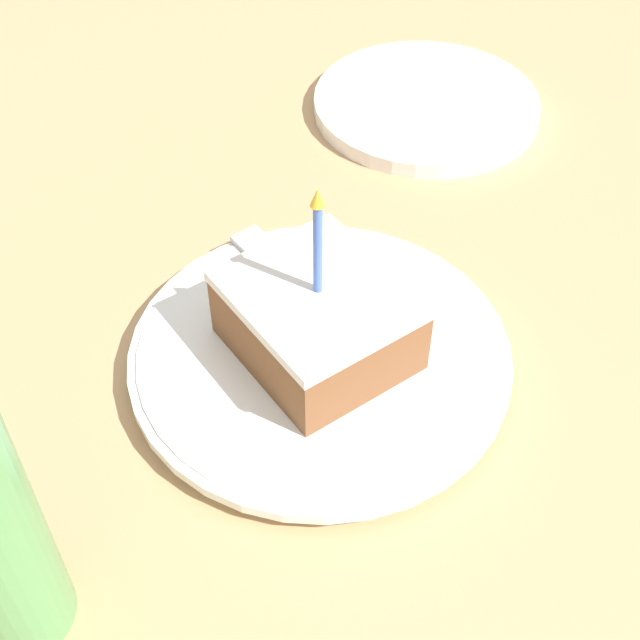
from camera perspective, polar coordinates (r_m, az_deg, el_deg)
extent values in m
cube|color=tan|center=(0.67, -0.20, -2.51)|extent=(2.40, 2.40, 0.04)
cylinder|color=white|center=(0.63, 0.00, -2.43)|extent=(0.26, 0.26, 0.02)
cylinder|color=white|center=(0.63, 0.00, -2.19)|extent=(0.27, 0.27, 0.01)
cube|color=brown|center=(0.60, -0.13, -0.26)|extent=(0.10, 0.12, 0.05)
cube|color=silver|center=(0.58, -0.13, 1.68)|extent=(0.10, 0.12, 0.01)
cylinder|color=#4C72E0|center=(0.56, -0.14, 4.54)|extent=(0.01, 0.01, 0.07)
cone|color=yellow|center=(0.53, -0.15, 7.87)|extent=(0.01, 0.01, 0.01)
cube|color=#B2B2B7|center=(0.64, 0.57, 0.44)|extent=(0.02, 0.13, 0.00)
cube|color=#B2B2B7|center=(0.69, -3.92, 4.63)|extent=(0.03, 0.05, 0.00)
cylinder|color=white|center=(0.88, 6.80, 13.52)|extent=(0.22, 0.22, 0.01)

